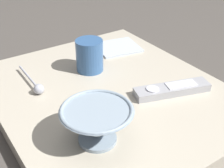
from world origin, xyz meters
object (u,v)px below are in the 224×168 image
object	(u,v)px
tv_remote_near	(172,89)
coffee_mug	(90,55)
cereal_bowl	(97,123)
teaspoon	(37,86)
folded_napkin	(118,47)

from	to	relation	value
tv_remote_near	coffee_mug	bearing A→B (deg)	116.76
cereal_bowl	coffee_mug	world-z (taller)	coffee_mug
coffee_mug	teaspoon	world-z (taller)	coffee_mug
coffee_mug	tv_remote_near	xyz separation A→B (m)	(0.11, -0.22, -0.03)
cereal_bowl	tv_remote_near	size ratio (longest dim) A/B	0.73
cereal_bowl	tv_remote_near	world-z (taller)	cereal_bowl
tv_remote_near	folded_napkin	xyz separation A→B (m)	(0.04, 0.30, -0.01)
teaspoon	tv_remote_near	distance (m)	0.34
cereal_bowl	tv_remote_near	distance (m)	0.25
cereal_bowl	teaspoon	size ratio (longest dim) A/B	0.94
coffee_mug	teaspoon	xyz separation A→B (m)	(-0.17, -0.02, -0.03)
cereal_bowl	tv_remote_near	bearing A→B (deg)	10.66
coffee_mug	folded_napkin	xyz separation A→B (m)	(0.15, 0.08, -0.04)
cereal_bowl	teaspoon	world-z (taller)	cereal_bowl
cereal_bowl	folded_napkin	distance (m)	0.45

